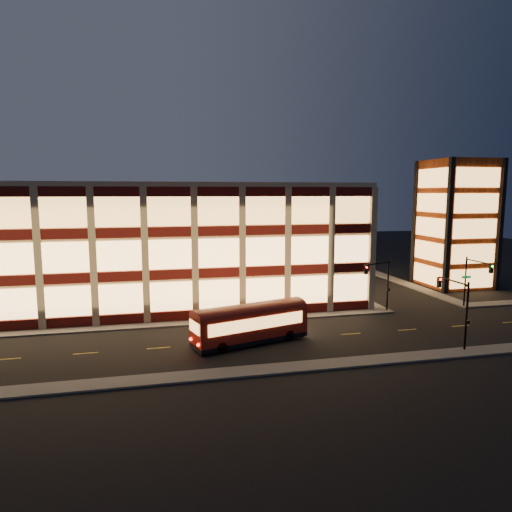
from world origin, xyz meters
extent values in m
plane|color=black|center=(0.00, 0.00, 0.00)|extent=(200.00, 200.00, 0.00)
cube|color=#514F4C|center=(-3.00, 1.00, 0.07)|extent=(54.00, 2.00, 0.15)
cube|color=#514F4C|center=(23.00, 17.00, 0.07)|extent=(2.00, 30.00, 0.15)
cube|color=#514F4C|center=(40.00, 1.00, 0.07)|extent=(14.00, 2.00, 0.15)
cube|color=#514F4C|center=(34.00, 17.00, 0.07)|extent=(2.00, 30.00, 0.15)
cube|color=#514F4C|center=(0.00, -13.00, 0.07)|extent=(100.00, 2.00, 0.15)
cube|color=tan|center=(-3.00, 17.00, 7.00)|extent=(50.00, 30.00, 14.00)
cube|color=tan|center=(-3.00, 17.00, 14.25)|extent=(50.40, 30.40, 0.50)
cube|color=#470C0A|center=(-3.00, 1.88, 0.65)|extent=(50.10, 0.25, 1.00)
cube|color=#FFBB6B|center=(-3.00, 1.90, 2.75)|extent=(49.00, 0.20, 3.00)
cube|color=#470C0A|center=(22.12, 17.00, 0.65)|extent=(0.25, 30.10, 1.00)
cube|color=#FFBB6B|center=(22.10, 17.00, 2.75)|extent=(0.20, 29.00, 3.00)
cube|color=#470C0A|center=(-3.00, 1.88, 5.05)|extent=(50.10, 0.25, 1.00)
cube|color=#FFBB6B|center=(-3.00, 1.90, 7.15)|extent=(49.00, 0.20, 3.00)
cube|color=#470C0A|center=(22.12, 17.00, 5.05)|extent=(0.25, 30.10, 1.00)
cube|color=#FFBB6B|center=(22.10, 17.00, 7.15)|extent=(0.20, 29.00, 3.00)
cube|color=#470C0A|center=(-3.00, 1.88, 9.45)|extent=(50.10, 0.25, 1.00)
cube|color=#FFBB6B|center=(-3.00, 1.90, 11.55)|extent=(49.00, 0.20, 3.00)
cube|color=#470C0A|center=(22.12, 17.00, 9.45)|extent=(0.25, 30.10, 1.00)
cube|color=#FFBB6B|center=(22.10, 17.00, 11.55)|extent=(0.20, 29.00, 3.00)
cube|color=#8C3814|center=(40.00, 12.00, 9.00)|extent=(8.00, 8.00, 18.00)
cube|color=black|center=(36.00, 8.00, 9.00)|extent=(0.60, 0.60, 18.00)
cube|color=black|center=(44.00, 8.00, 9.00)|extent=(0.60, 0.60, 18.00)
cube|color=black|center=(36.00, 16.00, 9.00)|extent=(0.60, 0.60, 18.00)
cube|color=black|center=(44.00, 16.00, 9.00)|extent=(0.60, 0.60, 18.00)
cube|color=#FFB259|center=(40.00, 7.92, 1.80)|extent=(6.60, 0.16, 2.60)
cube|color=#FFB259|center=(35.92, 12.00, 1.80)|extent=(0.16, 6.60, 2.60)
cube|color=#FFB259|center=(40.00, 7.92, 5.20)|extent=(6.60, 0.16, 2.60)
cube|color=#FFB259|center=(35.92, 12.00, 5.20)|extent=(0.16, 6.60, 2.60)
cube|color=#FFB259|center=(40.00, 7.92, 8.60)|extent=(6.60, 0.16, 2.60)
cube|color=#FFB259|center=(35.92, 12.00, 8.60)|extent=(0.16, 6.60, 2.60)
cube|color=#FFB259|center=(40.00, 7.92, 12.00)|extent=(6.60, 0.16, 2.60)
cube|color=#FFB259|center=(35.92, 12.00, 12.00)|extent=(0.16, 6.60, 2.60)
cube|color=#FFB259|center=(40.00, 7.92, 15.40)|extent=(6.60, 0.16, 2.60)
cube|color=#FFB259|center=(35.92, 12.00, 15.40)|extent=(0.16, 6.60, 2.60)
cylinder|color=black|center=(23.50, 0.80, 3.00)|extent=(0.18, 0.18, 6.00)
cylinder|color=black|center=(21.75, 0.05, 5.70)|extent=(3.56, 1.63, 0.14)
cube|color=black|center=(20.00, -0.70, 5.20)|extent=(0.32, 0.32, 0.95)
sphere|color=#FF0C05|center=(20.00, -0.88, 5.50)|extent=(0.20, 0.20, 0.20)
cube|color=black|center=(23.50, 0.60, 2.60)|extent=(0.25, 0.18, 0.28)
cylinder|color=black|center=(33.50, 0.80, 3.00)|extent=(0.18, 0.18, 6.00)
cylinder|color=black|center=(33.50, -1.20, 5.70)|extent=(0.14, 4.00, 0.14)
cube|color=black|center=(33.50, -3.20, 5.20)|extent=(0.32, 0.32, 0.95)
sphere|color=#0CFF26|center=(33.50, -3.38, 5.50)|extent=(0.20, 0.20, 0.20)
cube|color=black|center=(33.50, 0.60, 2.60)|extent=(0.25, 0.18, 0.28)
cube|color=#0C7226|center=(33.50, 0.65, 3.60)|extent=(1.20, 0.06, 0.28)
cylinder|color=black|center=(23.50, -12.50, 3.00)|extent=(0.18, 0.18, 6.00)
cylinder|color=black|center=(23.50, -10.50, 5.70)|extent=(0.14, 4.00, 0.14)
cube|color=black|center=(23.50, -8.50, 5.20)|extent=(0.32, 0.32, 0.95)
sphere|color=#FF0C05|center=(23.50, -8.68, 5.50)|extent=(0.20, 0.20, 0.20)
cube|color=black|center=(23.50, -12.70, 2.60)|extent=(0.25, 0.18, 0.28)
cube|color=#951508|center=(6.10, -6.37, 1.81)|extent=(10.95, 5.58, 2.45)
cube|color=black|center=(6.10, -6.37, 0.37)|extent=(10.95, 5.58, 0.37)
cylinder|color=black|center=(3.17, -8.46, 0.48)|extent=(1.01, 0.58, 0.96)
cylinder|color=black|center=(2.51, -6.22, 0.48)|extent=(1.01, 0.58, 0.96)
cylinder|color=black|center=(9.69, -6.52, 0.48)|extent=(1.01, 0.58, 0.96)
cylinder|color=black|center=(9.03, -4.28, 0.48)|extent=(1.01, 0.58, 0.96)
cube|color=#FFB259|center=(6.49, -7.67, 2.13)|extent=(8.98, 2.73, 1.06)
cube|color=#FFB259|center=(5.71, -5.07, 2.13)|extent=(8.98, 2.73, 1.06)
camera|label=1|loc=(-2.16, -45.07, 13.42)|focal=32.00mm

